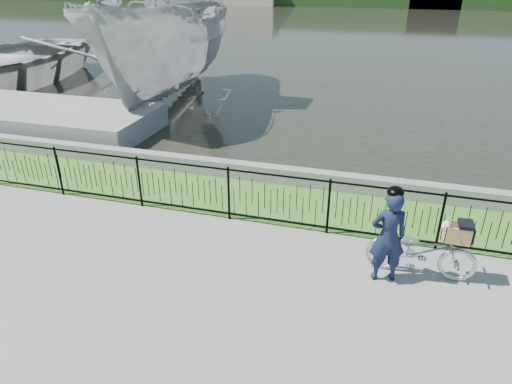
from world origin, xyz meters
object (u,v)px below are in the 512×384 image
(dock, at_px, (8,114))
(boat_far, at_px, (4,60))
(boat_near, at_px, (167,45))
(cyclist, at_px, (388,235))
(bicycle_rig, at_px, (422,250))

(dock, distance_m, boat_far, 6.43)
(dock, distance_m, boat_near, 5.86)
(dock, distance_m, cyclist, 13.12)
(cyclist, distance_m, boat_far, 19.10)
(dock, bearing_deg, boat_far, 132.07)
(dock, height_order, cyclist, cyclist)
(boat_far, bearing_deg, boat_near, -4.92)
(dock, distance_m, bicycle_rig, 13.54)
(boat_far, bearing_deg, dock, -47.93)
(cyclist, height_order, boat_near, boat_near)
(bicycle_rig, relative_size, cyclist, 1.07)
(boat_near, bearing_deg, boat_far, 175.08)
(bicycle_rig, height_order, cyclist, cyclist)
(bicycle_rig, bearing_deg, dock, 159.31)
(cyclist, xyz_separation_m, boat_far, (-16.38, 9.82, 0.21))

